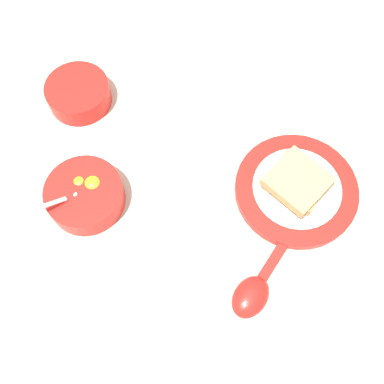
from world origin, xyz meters
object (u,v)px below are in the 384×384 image
(egg_bowl, at_px, (85,195))
(congee_bowl, at_px, (78,93))
(soup_spoon, at_px, (254,291))
(toast_sandwich, at_px, (298,181))
(toast_plate, at_px, (296,190))

(egg_bowl, distance_m, congee_bowl, 0.21)
(egg_bowl, bearing_deg, soup_spoon, 85.23)
(soup_spoon, xyz_separation_m, congee_bowl, (-0.20, -0.44, 0.01))
(soup_spoon, relative_size, congee_bowl, 1.31)
(toast_sandwich, height_order, soup_spoon, toast_sandwich)
(toast_sandwich, bearing_deg, soup_spoon, 0.97)
(egg_bowl, distance_m, toast_plate, 0.37)
(egg_bowl, relative_size, soup_spoon, 0.86)
(toast_plate, distance_m, congee_bowl, 0.44)
(toast_sandwich, relative_size, congee_bowl, 0.96)
(soup_spoon, distance_m, congee_bowl, 0.49)
(toast_plate, relative_size, soup_spoon, 1.36)
(toast_sandwich, bearing_deg, egg_bowl, -61.66)
(toast_plate, bearing_deg, egg_bowl, -62.10)
(toast_plate, xyz_separation_m, toast_sandwich, (-0.00, -0.00, 0.03))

